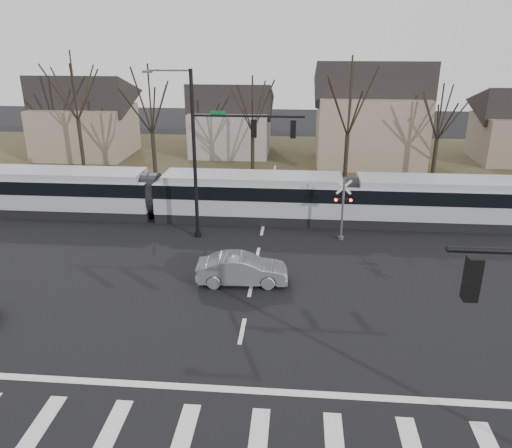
{
  "coord_description": "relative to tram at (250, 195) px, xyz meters",
  "views": [
    {
      "loc": [
        2.18,
        -16.36,
        12.03
      ],
      "look_at": [
        0.0,
        9.0,
        2.3
      ],
      "focal_mm": 35.0,
      "sensor_mm": 36.0,
      "label": 1
    }
  ],
  "objects": [
    {
      "name": "ground",
      "position": [
        1.05,
        -16.0,
        -1.73
      ],
      "size": [
        140.0,
        140.0,
        0.0
      ],
      "primitive_type": "plane",
      "color": "black"
    },
    {
      "name": "grass_verge",
      "position": [
        1.05,
        16.0,
        -1.72
      ],
      "size": [
        140.0,
        28.0,
        0.01
      ],
      "primitive_type": "cube",
      "color": "#38331E",
      "rests_on": "ground"
    },
    {
      "name": "crosswalk",
      "position": [
        1.05,
        -20.0,
        -1.72
      ],
      "size": [
        27.0,
        2.6,
        0.01
      ],
      "color": "silver",
      "rests_on": "ground"
    },
    {
      "name": "stop_line",
      "position": [
        1.05,
        -17.8,
        -1.72
      ],
      "size": [
        28.0,
        0.35,
        0.01
      ],
      "primitive_type": "cube",
      "color": "silver",
      "rests_on": "ground"
    },
    {
      "name": "lane_dashes",
      "position": [
        1.05,
        -0.0,
        -1.72
      ],
      "size": [
        0.18,
        30.0,
        0.01
      ],
      "color": "silver",
      "rests_on": "ground"
    },
    {
      "name": "rail_pair",
      "position": [
        1.05,
        -0.2,
        -1.7
      ],
      "size": [
        90.0,
        1.52,
        0.06
      ],
      "color": "#59595E",
      "rests_on": "ground"
    },
    {
      "name": "tram",
      "position": [
        0.0,
        0.0,
        0.0
      ],
      "size": [
        41.83,
        3.11,
        3.17
      ],
      "color": "gray",
      "rests_on": "ground"
    },
    {
      "name": "sedan",
      "position": [
        0.55,
        -9.54,
        -0.96
      ],
      "size": [
        2.23,
        4.85,
        1.53
      ],
      "primitive_type": "imported",
      "rotation": [
        0.0,
        0.0,
        1.64
      ],
      "color": "slate",
      "rests_on": "ground"
    },
    {
      "name": "signal_pole_far",
      "position": [
        -1.36,
        -3.5,
        3.97
      ],
      "size": [
        9.28,
        0.44,
        10.2
      ],
      "color": "black",
      "rests_on": "ground"
    },
    {
      "name": "rail_crossing_signal",
      "position": [
        6.05,
        -3.21,
        0.16
      ],
      "size": [
        1.08,
        0.36,
        4.0
      ],
      "color": "#59595B",
      "rests_on": "ground"
    },
    {
      "name": "tree_row",
      "position": [
        3.05,
        10.0,
        3.27
      ],
      "size": [
        59.2,
        7.2,
        10.0
      ],
      "color": "black",
      "rests_on": "ground"
    },
    {
      "name": "house_a",
      "position": [
        -18.95,
        18.0,
        2.74
      ],
      "size": [
        9.72,
        8.64,
        8.6
      ],
      "color": "#7F6E5C",
      "rests_on": "ground"
    },
    {
      "name": "house_b",
      "position": [
        -3.95,
        20.0,
        2.24
      ],
      "size": [
        8.64,
        7.56,
        7.65
      ],
      "color": "gray",
      "rests_on": "ground"
    },
    {
      "name": "house_c",
      "position": [
        10.05,
        17.0,
        3.5
      ],
      "size": [
        10.8,
        8.64,
        10.1
      ],
      "color": "#7F6E5C",
      "rests_on": "ground"
    }
  ]
}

